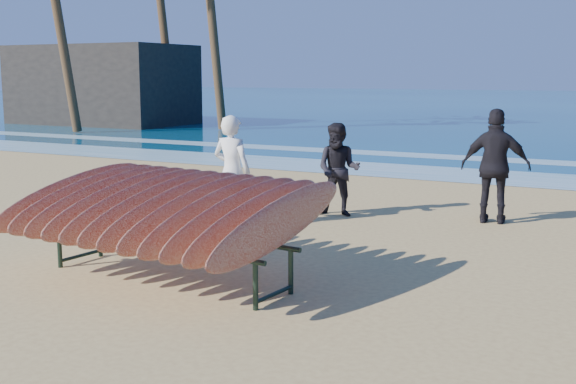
% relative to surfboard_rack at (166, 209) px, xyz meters
% --- Properties ---
extents(ground, '(120.00, 120.00, 0.00)m').
position_rel_surfboard_rack_xyz_m(ground, '(1.00, 0.27, -0.84)').
color(ground, tan).
rests_on(ground, ground).
extents(foam_near, '(160.00, 160.00, 0.00)m').
position_rel_surfboard_rack_xyz_m(foam_near, '(1.00, 10.27, -0.83)').
color(foam_near, white).
rests_on(foam_near, ground).
extents(foam_far, '(160.00, 160.00, 0.00)m').
position_rel_surfboard_rack_xyz_m(foam_far, '(1.00, 13.77, -0.83)').
color(foam_far, white).
rests_on(foam_far, ground).
extents(surfboard_rack, '(3.38, 2.76, 1.30)m').
position_rel_surfboard_rack_xyz_m(surfboard_rack, '(0.00, 0.00, 0.00)').
color(surfboard_rack, black).
rests_on(surfboard_rack, ground).
extents(person_white, '(0.64, 0.42, 1.73)m').
position_rel_surfboard_rack_xyz_m(person_white, '(-0.91, 2.85, 0.03)').
color(person_white, white).
rests_on(person_white, ground).
extents(person_dark_a, '(0.84, 0.70, 1.55)m').
position_rel_surfboard_rack_xyz_m(person_dark_a, '(0.19, 4.43, -0.06)').
color(person_dark_a, black).
rests_on(person_dark_a, ground).
extents(person_dark_b, '(1.12, 0.59, 1.82)m').
position_rel_surfboard_rack_xyz_m(person_dark_b, '(2.63, 5.03, 0.07)').
color(person_dark_b, black).
rests_on(person_dark_b, ground).
extents(building, '(8.25, 4.58, 3.67)m').
position_rel_surfboard_rack_xyz_m(building, '(-18.87, 19.95, 1.00)').
color(building, '#2D2823').
rests_on(building, ground).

